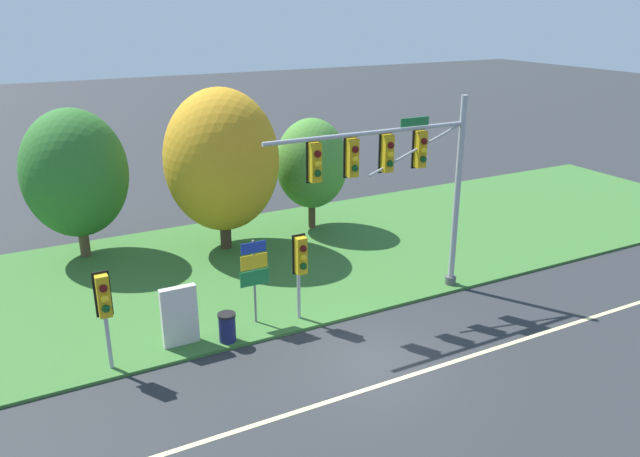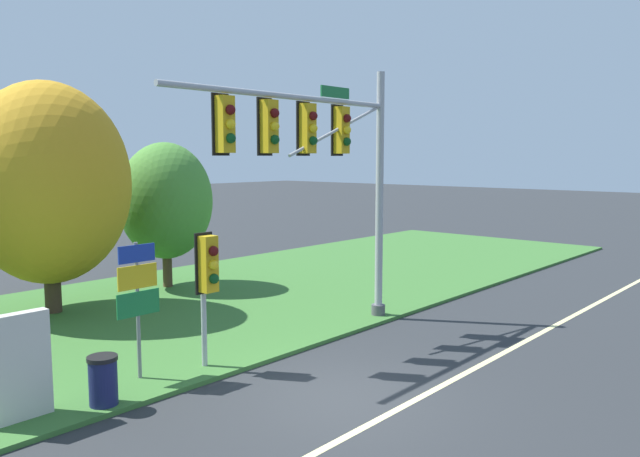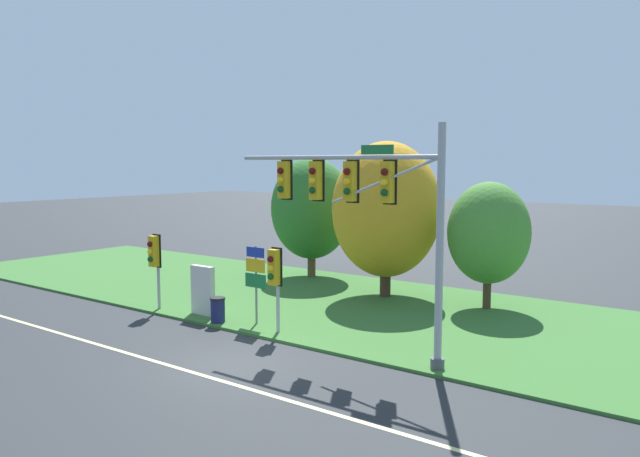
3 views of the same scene
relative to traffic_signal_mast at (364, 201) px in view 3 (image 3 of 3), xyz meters
name	(u,v)px [view 3 (image 3 of 3)]	position (x,y,z in m)	size (l,w,h in m)	color
ground_plane	(230,363)	(-2.79, -3.00, -4.80)	(160.00, 160.00, 0.00)	#282B2D
lane_stripe	(200,374)	(-2.79, -4.20, -4.80)	(36.00, 0.16, 0.01)	beige
grass_verge	(375,309)	(-2.79, 5.25, -4.75)	(48.00, 11.50, 0.10)	#386B2D
traffic_signal_mast	(364,201)	(0.00, 0.00, 0.00)	(7.59, 0.49, 6.96)	#9EA0A5
pedestrian_signal_near_kerb	(154,255)	(-9.75, -0.14, -2.52)	(0.46, 0.55, 3.02)	#9EA0A5
pedestrian_signal_further_along	(274,272)	(-3.66, 0.07, -2.57)	(0.46, 0.55, 2.97)	#9EA0A5
route_sign_post	(256,274)	(-5.03, 0.63, -2.86)	(0.99, 0.08, 2.86)	slate
tree_nearest_road	(311,209)	(-9.09, 9.28, -1.19)	(4.13, 4.13, 6.10)	brown
tree_left_of_mast	(386,210)	(-3.62, 7.44, -0.88)	(4.71, 4.71, 6.77)	#423021
tree_behind_signpost	(489,233)	(0.80, 7.99, -1.65)	(3.27, 3.27, 5.10)	#4C3823
info_kiosk	(203,290)	(-7.59, 0.40, -3.76)	(1.10, 0.24, 1.90)	beige
trash_bin	(218,310)	(-6.28, -0.09, -4.23)	(0.56, 0.56, 0.93)	#191E4C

